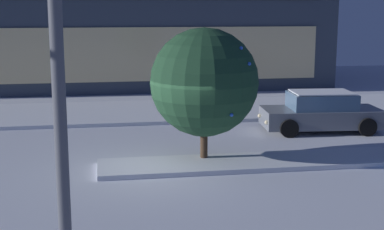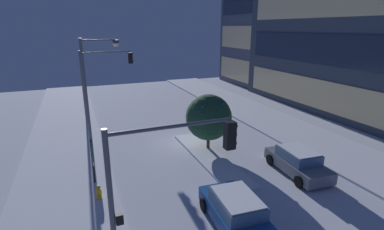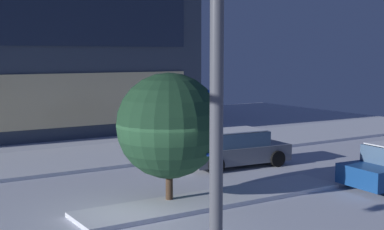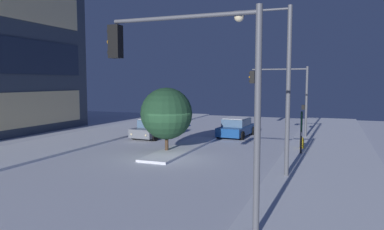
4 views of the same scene
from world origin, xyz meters
name	(u,v)px [view 2 (image 2 of 4)]	position (x,y,z in m)	size (l,w,h in m)	color
ground	(192,144)	(0.00, 0.00, 0.00)	(52.00, 52.00, 0.00)	silver
curb_strip_near	(65,163)	(0.00, -8.74, 0.07)	(52.00, 5.20, 0.14)	silver
curb_strip_far	(287,128)	(0.00, 8.74, 0.07)	(52.00, 5.20, 0.14)	silver
median_strip	(210,157)	(2.67, 0.14, 0.07)	(9.00, 1.80, 0.14)	silver
office_tower_secondary	(278,37)	(-16.54, 20.01, 6.96)	(15.35, 10.63, 13.92)	#4C5466
car_near	(236,212)	(9.26, -1.74, 0.71)	(4.67, 2.37, 1.49)	#19478C
car_far	(298,162)	(6.40, 4.10, 0.71)	(4.54, 2.34, 1.49)	slate
traffic_light_corner_near_left	(103,71)	(-9.09, -5.09, 4.46)	(0.32, 4.78, 6.37)	#565960
traffic_light_corner_near_right	(166,170)	(10.18, -5.13, 3.82)	(0.32, 4.56, 5.51)	#565960
street_lamp_arched	(95,78)	(-2.28, -6.29, 4.97)	(0.56, 2.57, 7.65)	#565960
fire_hydrant	(99,194)	(5.02, -7.07, 0.41)	(0.48, 0.26, 0.85)	gold
parking_info_sign	(92,157)	(3.25, -7.15, 1.65)	(0.55, 0.12, 2.61)	black
decorated_tree_median	(209,117)	(1.33, 0.66, 2.40)	(3.18, 3.23, 4.00)	#473323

